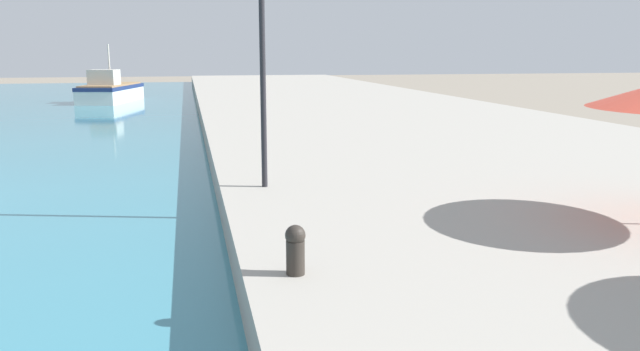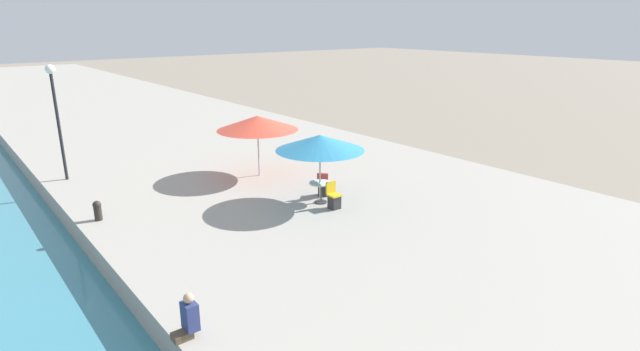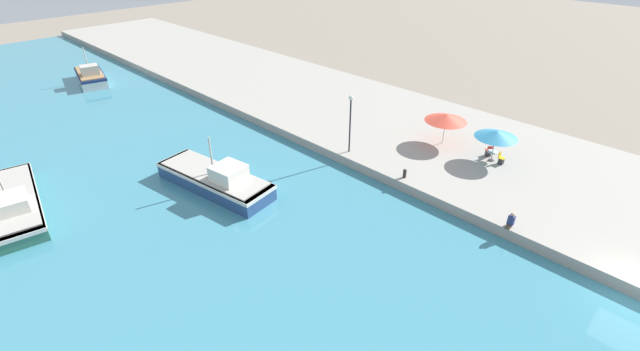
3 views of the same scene
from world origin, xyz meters
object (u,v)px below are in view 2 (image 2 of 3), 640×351
object	(u,v)px
cafe_umbrella_pink	(320,143)
mooring_bollard	(98,210)
cafe_umbrella_white	(257,123)
cafe_table	(321,188)
cafe_chair_right	(323,187)
cafe_chair_left	(334,199)
lamppost	(55,103)
person_at_quay	(188,318)

from	to	relation	value
cafe_umbrella_pink	mooring_bollard	bearing A→B (deg)	154.27
cafe_umbrella_white	cafe_table	distance (m)	4.47
cafe_umbrella_white	cafe_chair_right	distance (m)	4.12
cafe_table	cafe_chair_right	world-z (taller)	cafe_chair_right
cafe_chair_left	cafe_umbrella_pink	bearing A→B (deg)	-87.77
cafe_umbrella_pink	cafe_chair_right	bearing A→B (deg)	42.84
cafe_chair_left	mooring_bollard	bearing A→B (deg)	-30.32
cafe_chair_left	lamppost	size ratio (longest dim) A/B	0.20
mooring_bollard	cafe_umbrella_white	bearing A→B (deg)	8.31
cafe_chair_left	cafe_table	bearing A→B (deg)	-90.00
person_at_quay	cafe_umbrella_pink	bearing A→B (deg)	32.80
cafe_chair_right	cafe_table	bearing A→B (deg)	-90.00
cafe_umbrella_pink	cafe_chair_left	size ratio (longest dim) A/B	3.36
cafe_umbrella_pink	cafe_chair_left	xyz separation A→B (m)	(0.03, -0.73, -1.85)
cafe_table	cafe_chair_right	size ratio (longest dim) A/B	0.88
cafe_chair_left	cafe_umbrella_white	bearing A→B (deg)	-90.35
cafe_umbrella_white	cafe_chair_left	distance (m)	5.22
cafe_umbrella_pink	cafe_umbrella_white	distance (m)	4.14
cafe_umbrella_white	cafe_table	world-z (taller)	cafe_umbrella_white
cafe_table	person_at_quay	xyz separation A→B (m)	(-6.97, -4.47, -0.11)
cafe_chair_left	lamppost	bearing A→B (deg)	-55.34
cafe_umbrella_white	cafe_chair_right	xyz separation A→B (m)	(0.47, -3.63, -1.88)
mooring_bollard	person_at_quay	bearing A→B (deg)	-92.74
cafe_umbrella_white	cafe_table	bearing A→B (deg)	-90.64
mooring_bollard	lamppost	distance (m)	6.02
cafe_chair_right	cafe_umbrella_white	bearing A→B (deg)	142.83
person_at_quay	mooring_bollard	size ratio (longest dim) A/B	1.47
cafe_chair_right	cafe_chair_left	bearing A→B (deg)	-67.37
cafe_chair_left	person_at_quay	size ratio (longest dim) A/B	0.95
cafe_umbrella_pink	cafe_chair_left	bearing A→B (deg)	-87.99
cafe_umbrella_white	lamppost	distance (m)	7.80
cafe_umbrella_pink	person_at_quay	bearing A→B (deg)	-147.20
cafe_chair_right	mooring_bollard	size ratio (longest dim) A/B	1.39
lamppost	cafe_umbrella_white	bearing A→B (deg)	-34.44
cafe_table	person_at_quay	distance (m)	8.28
mooring_bollard	lamppost	world-z (taller)	lamppost
cafe_umbrella_pink	cafe_chair_right	distance (m)	1.99
cafe_chair_left	cafe_chair_right	bearing A→B (deg)	-112.63
cafe_umbrella_pink	person_at_quay	world-z (taller)	cafe_umbrella_pink
cafe_umbrella_pink	lamppost	size ratio (longest dim) A/B	0.67
cafe_umbrella_white	cafe_chair_left	world-z (taller)	cafe_umbrella_white
cafe_umbrella_white	cafe_chair_right	size ratio (longest dim) A/B	3.62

